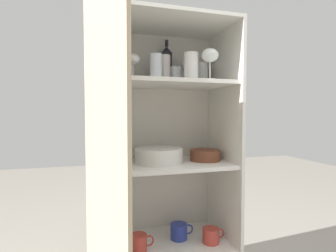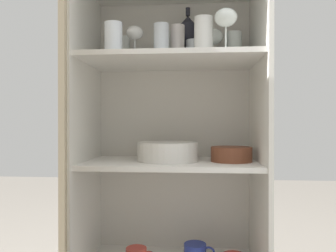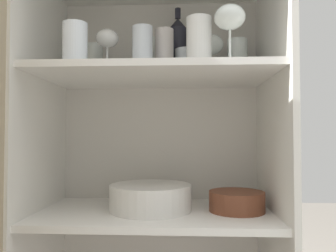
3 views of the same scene
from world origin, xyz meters
name	(u,v)px [view 1 (image 1 of 3)]	position (x,y,z in m)	size (l,w,h in m)	color
cupboard_back_panel	(153,155)	(0.00, 0.40, 0.73)	(0.76, 0.02, 1.45)	silver
cupboard_side_left	(91,164)	(-0.37, 0.20, 0.73)	(0.02, 0.43, 1.45)	white
cupboard_side_right	(223,158)	(0.37, 0.20, 0.73)	(0.02, 0.43, 1.45)	white
cupboard_top_panel	(162,23)	(0.00, 0.20, 1.46)	(0.76, 0.43, 0.02)	white
shelf_board_lower	(162,244)	(0.00, 0.20, 0.26)	(0.72, 0.39, 0.02)	white
shelf_board_middle	(162,165)	(0.00, 0.20, 0.71)	(0.72, 0.39, 0.02)	white
shelf_board_upper	(162,84)	(0.00, 0.20, 1.14)	(0.72, 0.39, 0.02)	white
cupboard_door	(106,183)	(-0.31, -0.19, 0.73)	(0.15, 0.36, 1.45)	tan
tumbler_glass_0	(175,76)	(0.10, 0.27, 1.20)	(0.07, 0.07, 0.09)	white
tumbler_glass_1	(157,72)	(0.00, 0.30, 1.22)	(0.06, 0.06, 0.14)	white
tumbler_glass_2	(191,67)	(0.14, 0.11, 1.22)	(0.08, 0.08, 0.14)	white
tumbler_glass_3	(165,69)	(0.03, 0.23, 1.23)	(0.06, 0.06, 0.15)	silver
tumbler_glass_4	(115,71)	(-0.23, 0.32, 1.22)	(0.06, 0.06, 0.13)	white
tumbler_glass_5	(156,68)	(-0.04, 0.17, 1.22)	(0.06, 0.06, 0.14)	white
tumbler_glass_6	(202,74)	(0.28, 0.30, 1.22)	(0.07, 0.07, 0.13)	white
tumbler_glass_7	(124,64)	(-0.22, 0.06, 1.21)	(0.07, 0.07, 0.12)	white
wine_glass_0	(210,56)	(0.22, 0.06, 1.27)	(0.09, 0.09, 0.16)	white
wine_glass_1	(133,61)	(-0.15, 0.19, 1.25)	(0.07, 0.07, 0.14)	white
wine_glass_2	(188,66)	(0.18, 0.28, 1.26)	(0.09, 0.09, 0.15)	white
wine_bottle	(167,66)	(0.07, 0.34, 1.27)	(0.07, 0.07, 0.27)	black
plate_stack_white	(159,155)	(-0.01, 0.20, 0.76)	(0.26, 0.26, 0.08)	silver
mixing_bowl_large	(205,155)	(0.25, 0.20, 0.75)	(0.17, 0.17, 0.06)	brown
coffee_mug_primary	(139,243)	(-0.14, 0.13, 0.32)	(0.13, 0.09, 0.09)	#BC3D33
coffee_mug_extra_1	(179,231)	(0.11, 0.21, 0.32)	(0.13, 0.10, 0.09)	#283893
coffee_mug_extra_2	(211,235)	(0.26, 0.12, 0.32)	(0.13, 0.09, 0.08)	#BC3D33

